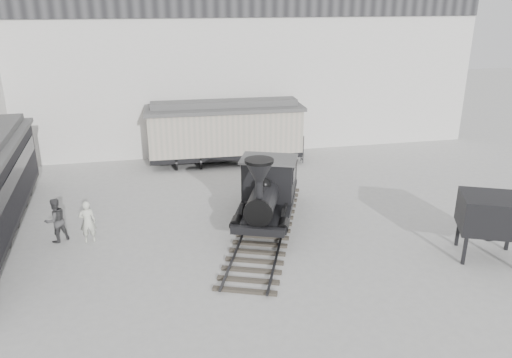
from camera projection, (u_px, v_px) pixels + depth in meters
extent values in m
plane|color=#9E9E9B|center=(257.00, 267.00, 17.84)|extent=(90.00, 90.00, 0.00)
cube|color=silver|center=(204.00, 61.00, 29.73)|extent=(34.00, 2.40, 11.00)
cube|color=black|center=(265.00, 229.00, 20.60)|extent=(5.57, 9.99, 0.17)
cube|color=#2D2D30|center=(246.00, 226.00, 20.70)|extent=(3.64, 9.24, 0.06)
cube|color=#2D2D30|center=(283.00, 229.00, 20.47)|extent=(3.64, 9.24, 0.06)
cylinder|color=black|center=(242.00, 218.00, 20.00)|extent=(0.55, 1.15, 1.18)
cylinder|color=black|center=(284.00, 220.00, 19.75)|extent=(0.55, 1.15, 1.18)
cylinder|color=black|center=(248.00, 204.00, 21.29)|extent=(0.55, 1.15, 1.18)
cylinder|color=black|center=(287.00, 207.00, 21.05)|extent=(0.55, 1.15, 1.18)
cube|color=black|center=(265.00, 209.00, 20.48)|extent=(3.40, 4.38, 0.30)
cylinder|color=black|center=(263.00, 201.00, 19.54)|extent=(1.89, 2.69, 1.07)
cylinder|color=black|center=(259.00, 190.00, 18.36)|extent=(0.36, 0.36, 0.64)
cone|color=black|center=(259.00, 172.00, 18.12)|extent=(1.33, 1.33, 0.75)
sphere|color=black|center=(264.00, 185.00, 19.76)|extent=(0.56, 0.56, 0.56)
cube|color=black|center=(269.00, 179.00, 21.04)|extent=(2.48, 2.11, 1.66)
cube|color=#535353|center=(269.00, 159.00, 20.73)|extent=(2.75, 2.38, 0.09)
cube|color=black|center=(274.00, 177.00, 23.03)|extent=(2.58, 2.70, 0.97)
cylinder|color=black|center=(188.00, 158.00, 28.68)|extent=(1.93, 0.82, 0.76)
cylinder|color=black|center=(262.00, 154.00, 29.43)|extent=(1.93, 0.82, 0.76)
cube|color=black|center=(225.00, 153.00, 28.99)|extent=(8.67, 2.64, 0.29)
cube|color=#A19D8D|center=(225.00, 130.00, 28.53)|extent=(8.67, 2.74, 2.39)
cube|color=#535353|center=(224.00, 108.00, 28.09)|extent=(8.97, 3.03, 0.19)
cube|color=#535353|center=(224.00, 103.00, 28.00)|extent=(8.25, 1.39, 0.34)
cylinder|color=black|center=(3.00, 195.00, 23.24)|extent=(2.10, 0.90, 0.79)
cube|color=black|center=(14.00, 176.00, 19.83)|extent=(0.62, 10.49, 0.70)
imported|color=silver|center=(88.00, 222.00, 19.41)|extent=(0.66, 0.46, 1.72)
imported|color=#3F3F40|center=(56.00, 220.00, 19.44)|extent=(1.11, 1.06, 1.80)
cube|color=black|center=(465.00, 250.00, 17.86)|extent=(0.16, 0.16, 1.10)
cube|color=black|center=(458.00, 232.00, 19.24)|extent=(0.16, 0.16, 1.10)
cube|color=black|center=(508.00, 237.00, 18.88)|extent=(0.16, 0.16, 1.10)
cube|color=black|center=(492.00, 214.00, 17.96)|extent=(2.75, 2.55, 1.30)
cone|color=black|center=(489.00, 234.00, 18.23)|extent=(2.25, 2.25, 0.50)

